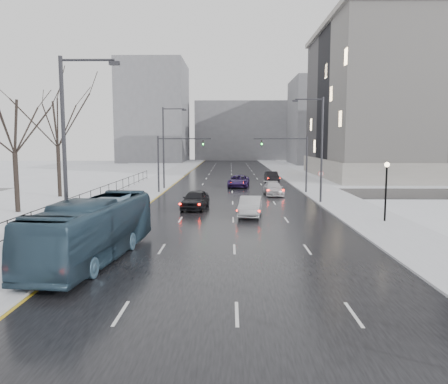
{
  "coord_description": "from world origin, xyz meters",
  "views": [
    {
      "loc": [
        -0.24,
        -1.39,
        5.95
      ],
      "look_at": [
        -0.66,
        27.98,
        2.5
      ],
      "focal_mm": 35.0,
      "sensor_mm": 36.0,
      "label": 1
    }
  ],
  "objects_px": {
    "lamppost_r_mid": "(386,183)",
    "sedan_right_near": "(250,206)",
    "mast_signal_left": "(168,157)",
    "tree_park_e": "(60,198)",
    "sedan_right_cross": "(239,181)",
    "sedan_center_near": "(195,200)",
    "bus": "(94,230)",
    "sedan_right_far": "(273,189)",
    "streetlight_l_near": "(69,148)",
    "no_uturn_sign": "(321,176)",
    "streetlight_l_far": "(165,144)",
    "tree_park_d": "(18,213)",
    "mast_signal_right": "(297,157)",
    "sedan_right_distant": "(272,177)",
    "streetlight_r_mid": "(319,144)"
  },
  "relations": [
    {
      "from": "tree_park_d",
      "to": "mast_signal_left",
      "type": "bearing_deg",
      "value": 53.2
    },
    {
      "from": "streetlight_l_near",
      "to": "bus",
      "type": "xyz_separation_m",
      "value": [
        1.17,
        -0.22,
        -4.04
      ]
    },
    {
      "from": "tree_park_e",
      "to": "lamppost_r_mid",
      "type": "height_order",
      "value": "tree_park_e"
    },
    {
      "from": "mast_signal_left",
      "to": "sedan_right_cross",
      "type": "xyz_separation_m",
      "value": [
        8.18,
        6.7,
        -3.31
      ]
    },
    {
      "from": "sedan_right_far",
      "to": "streetlight_l_far",
      "type": "bearing_deg",
      "value": 153.74
    },
    {
      "from": "tree_park_d",
      "to": "sedan_right_near",
      "type": "height_order",
      "value": "tree_park_d"
    },
    {
      "from": "lamppost_r_mid",
      "to": "sedan_right_near",
      "type": "relative_size",
      "value": 0.91
    },
    {
      "from": "lamppost_r_mid",
      "to": "mast_signal_right",
      "type": "distance_m",
      "value": 18.41
    },
    {
      "from": "no_uturn_sign",
      "to": "tree_park_e",
      "type": "bearing_deg",
      "value": 180.0
    },
    {
      "from": "bus",
      "to": "sedan_right_far",
      "type": "xyz_separation_m",
      "value": [
        11.5,
        26.49,
        -0.84
      ]
    },
    {
      "from": "streetlight_l_far",
      "to": "sedan_right_distant",
      "type": "height_order",
      "value": "streetlight_l_far"
    },
    {
      "from": "tree_park_e",
      "to": "sedan_center_near",
      "type": "xyz_separation_m",
      "value": [
        14.93,
        -7.78,
        0.87
      ]
    },
    {
      "from": "lamppost_r_mid",
      "to": "mast_signal_left",
      "type": "relative_size",
      "value": 0.66
    },
    {
      "from": "streetlight_r_mid",
      "to": "streetlight_l_far",
      "type": "distance_m",
      "value": 20.27
    },
    {
      "from": "streetlight_l_far",
      "to": "sedan_right_distant",
      "type": "distance_m",
      "value": 17.28
    },
    {
      "from": "bus",
      "to": "sedan_right_distant",
      "type": "distance_m",
      "value": 43.24
    },
    {
      "from": "streetlight_r_mid",
      "to": "lamppost_r_mid",
      "type": "xyz_separation_m",
      "value": [
        2.83,
        -10.0,
        -2.67
      ]
    },
    {
      "from": "mast_signal_left",
      "to": "sedan_right_cross",
      "type": "height_order",
      "value": "mast_signal_left"
    },
    {
      "from": "sedan_right_cross",
      "to": "sedan_center_near",
      "type": "bearing_deg",
      "value": -96.72
    },
    {
      "from": "tree_park_e",
      "to": "sedan_right_near",
      "type": "distance_m",
      "value": 22.61
    },
    {
      "from": "no_uturn_sign",
      "to": "sedan_right_far",
      "type": "xyz_separation_m",
      "value": [
        -4.7,
        2.27,
        -1.56
      ]
    },
    {
      "from": "mast_signal_left",
      "to": "no_uturn_sign",
      "type": "height_order",
      "value": "mast_signal_left"
    },
    {
      "from": "streetlight_r_mid",
      "to": "sedan_center_near",
      "type": "xyz_separation_m",
      "value": [
        -11.44,
        -3.78,
        -4.75
      ]
    },
    {
      "from": "no_uturn_sign",
      "to": "sedan_right_near",
      "type": "distance_m",
      "value": 13.83
    },
    {
      "from": "lamppost_r_mid",
      "to": "mast_signal_right",
      "type": "relative_size",
      "value": 0.66
    },
    {
      "from": "sedan_right_distant",
      "to": "streetlight_l_near",
      "type": "bearing_deg",
      "value": -111.75
    },
    {
      "from": "sedan_right_near",
      "to": "sedan_right_cross",
      "type": "height_order",
      "value": "sedan_right_near"
    },
    {
      "from": "tree_park_e",
      "to": "mast_signal_right",
      "type": "relative_size",
      "value": 2.08
    },
    {
      "from": "tree_park_d",
      "to": "mast_signal_right",
      "type": "height_order",
      "value": "mast_signal_right"
    },
    {
      "from": "lamppost_r_mid",
      "to": "sedan_center_near",
      "type": "bearing_deg",
      "value": 156.44
    },
    {
      "from": "mast_signal_right",
      "to": "sedan_center_near",
      "type": "distance_m",
      "value": 16.17
    },
    {
      "from": "streetlight_l_near",
      "to": "no_uturn_sign",
      "type": "height_order",
      "value": "streetlight_l_near"
    },
    {
      "from": "sedan_center_near",
      "to": "tree_park_e",
      "type": "bearing_deg",
      "value": 159.59
    },
    {
      "from": "tree_park_d",
      "to": "sedan_center_near",
      "type": "relative_size",
      "value": 2.57
    },
    {
      "from": "sedan_right_far",
      "to": "sedan_center_near",
      "type": "bearing_deg",
      "value": -129.64
    },
    {
      "from": "sedan_center_near",
      "to": "streetlight_r_mid",
      "type": "bearing_deg",
      "value": 25.38
    },
    {
      "from": "sedan_center_near",
      "to": "sedan_right_distant",
      "type": "relative_size",
      "value": 1.05
    },
    {
      "from": "lamppost_r_mid",
      "to": "no_uturn_sign",
      "type": "distance_m",
      "value": 14.13
    },
    {
      "from": "tree_park_d",
      "to": "tree_park_e",
      "type": "height_order",
      "value": "tree_park_e"
    },
    {
      "from": "streetlight_r_mid",
      "to": "bus",
      "type": "relative_size",
      "value": 0.91
    },
    {
      "from": "no_uturn_sign",
      "to": "streetlight_l_far",
      "type": "bearing_deg",
      "value": 155.27
    },
    {
      "from": "no_uturn_sign",
      "to": "sedan_right_near",
      "type": "xyz_separation_m",
      "value": [
        -7.84,
        -11.3,
        -1.49
      ]
    },
    {
      "from": "streetlight_l_near",
      "to": "mast_signal_right",
      "type": "bearing_deg",
      "value": 61.04
    },
    {
      "from": "no_uturn_sign",
      "to": "sedan_right_distant",
      "type": "distance_m",
      "value": 17.5
    },
    {
      "from": "mast_signal_left",
      "to": "bus",
      "type": "relative_size",
      "value": 0.59
    },
    {
      "from": "tree_park_d",
      "to": "sedan_right_distant",
      "type": "height_order",
      "value": "tree_park_d"
    },
    {
      "from": "sedan_right_cross",
      "to": "streetlight_l_near",
      "type": "bearing_deg",
      "value": -98.7
    },
    {
      "from": "streetlight_r_mid",
      "to": "streetlight_l_near",
      "type": "bearing_deg",
      "value": -129.24
    },
    {
      "from": "mast_signal_left",
      "to": "sedan_center_near",
      "type": "xyz_separation_m",
      "value": [
        4.05,
        -11.78,
        -3.24
      ]
    },
    {
      "from": "streetlight_l_near",
      "to": "sedan_right_cross",
      "type": "xyz_separation_m",
      "value": [
        9.02,
        34.69,
        -4.82
      ]
    }
  ]
}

